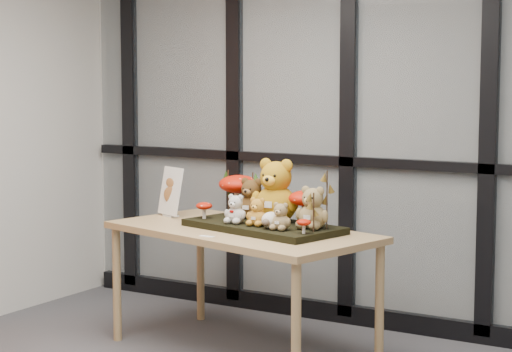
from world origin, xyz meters
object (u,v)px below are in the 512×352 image
Objects in this scene: mushroom_front_right at (304,226)px; mushroom_back_right at (305,206)px; diorama_tray at (263,227)px; sign_holder at (170,193)px; bear_white_bow at (236,207)px; bear_pooh_yellow at (276,187)px; display_table at (241,240)px; bear_brown_medium at (252,196)px; bear_beige_small at (281,215)px; bear_tan_back at (313,205)px; mushroom_front_left at (204,209)px; plush_cream_hedgehog at (271,219)px; mushroom_back_left at (239,193)px; bear_small_yellow at (258,210)px.

mushroom_back_right is at bearing 116.16° from mushroom_front_right.
sign_holder is at bearing -176.97° from diorama_tray.
bear_pooh_yellow is at bearing 62.11° from bear_white_bow.
bear_brown_medium reaches higher than display_table.
bear_pooh_yellow reaches higher than bear_beige_small.
bear_brown_medium is (-0.18, 0.02, -0.07)m from bear_pooh_yellow.
bear_brown_medium is at bearing 154.83° from diorama_tray.
bear_tan_back is at bearing 60.77° from bear_beige_small.
display_table is 10.24× the size of bear_beige_small.
mushroom_front_left is 0.40m from sign_holder.
bear_white_bow reaches higher than mushroom_front_right.
bear_white_bow is 0.50m from mushroom_front_right.
bear_white_bow reaches higher than plush_cream_hedgehog.
bear_white_bow is (-0.13, -0.08, 0.11)m from diorama_tray.
bear_beige_small is 0.60m from mushroom_back_left.
display_table is 9.36× the size of bear_white_bow.
bear_tan_back is at bearing 10.67° from diorama_tray.
bear_pooh_yellow is 4.61× the size of mushroom_front_right.
bear_small_yellow reaches higher than diorama_tray.
bear_brown_medium is at bearing 150.98° from plush_cream_hedgehog.
bear_beige_small is (0.32, -0.12, 0.19)m from display_table.
plush_cream_hedgehog reaches higher than diorama_tray.
mushroom_back_right is (-0.10, 0.10, -0.02)m from bear_tan_back.
bear_white_bow is at bearing -60.87° from mushroom_back_left.
bear_tan_back is 1.21× the size of mushroom_back_right.
display_table is 0.30m from mushroom_front_left.
bear_brown_medium is at bearing -28.91° from mushroom_back_left.
plush_cream_hedgehog is at bearing 5.28° from sign_holder.
mushroom_back_left is at bearing 164.83° from bear_brown_medium.
mushroom_front_left is at bearing -149.39° from bear_pooh_yellow.
bear_pooh_yellow is 0.22m from mushroom_back_right.
bear_small_yellow is at bearing -65.58° from diorama_tray.
mushroom_back_right reaches higher than bear_beige_small.
bear_beige_small is 0.99m from sign_holder.
mushroom_back_right is at bearing 148.49° from bear_tan_back.
display_table is 9.78× the size of bear_small_yellow.
bear_tan_back is 0.97× the size of mushroom_back_left.
bear_brown_medium is 0.60m from sign_holder.
bear_brown_medium is 3.03× the size of mushroom_front_right.
display_table is 4.28× the size of bear_pooh_yellow.
mushroom_front_left is (-0.51, 0.11, 0.00)m from plush_cream_hedgehog.
bear_small_yellow is (-0.01, -0.19, -0.11)m from bear_pooh_yellow.
mushroom_front_left is at bearing -178.47° from bear_white_bow.
sign_holder reaches higher than bear_brown_medium.
sign_holder is (-0.87, 0.28, 0.05)m from plush_cream_hedgehog.
mushroom_back_right is (0.36, 0.16, 0.02)m from bear_white_bow.
bear_small_yellow is (0.17, -0.21, -0.04)m from bear_brown_medium.
bear_pooh_yellow is (0.15, 0.13, 0.30)m from display_table.
bear_white_bow reaches higher than display_table.
mushroom_front_right is at bearing -64.48° from bear_tan_back.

